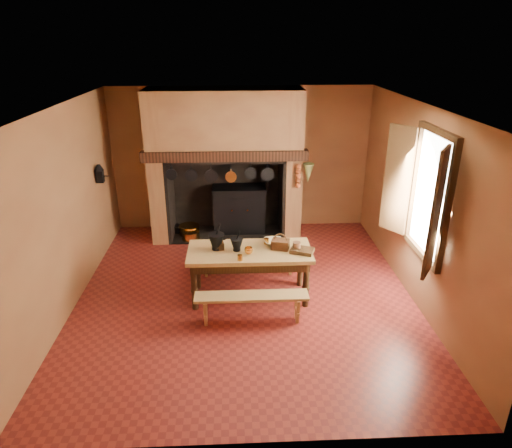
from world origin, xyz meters
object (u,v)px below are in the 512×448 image
(mixing_bowl, at_px, (273,242))
(bench_front, at_px, (252,302))
(iron_range, at_px, (240,208))
(coffee_grinder, at_px, (220,245))
(work_table, at_px, (250,258))
(wicker_basket, at_px, (280,244))

(mixing_bowl, bearing_deg, bench_front, -112.80)
(iron_range, relative_size, coffee_grinder, 9.74)
(iron_range, height_order, work_table, iron_range)
(bench_front, bearing_deg, iron_range, 91.92)
(work_table, bearing_deg, coffee_grinder, 174.38)
(iron_range, distance_m, mixing_bowl, 2.39)
(bench_front, bearing_deg, wicker_basket, 57.18)
(wicker_basket, bearing_deg, work_table, -159.60)
(iron_range, relative_size, mixing_bowl, 5.64)
(bench_front, distance_m, coffee_grinder, 0.98)
(coffee_grinder, relative_size, wicker_basket, 0.56)
(mixing_bowl, bearing_deg, iron_range, 101.42)
(iron_range, height_order, coffee_grinder, iron_range)
(iron_range, relative_size, bench_front, 1.04)
(iron_range, distance_m, work_table, 2.51)
(mixing_bowl, distance_m, wicker_basket, 0.19)
(coffee_grinder, xyz_separation_m, wicker_basket, (0.88, -0.02, 0.02))
(work_table, bearing_deg, bench_front, -90.00)
(coffee_grinder, bearing_deg, mixing_bowl, -0.32)
(mixing_bowl, relative_size, wicker_basket, 0.98)
(iron_range, bearing_deg, bench_front, -88.08)
(work_table, bearing_deg, mixing_bowl, 27.51)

